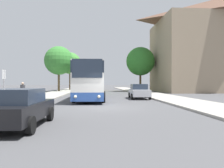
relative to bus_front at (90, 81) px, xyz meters
name	(u,v)px	position (x,y,z in m)	size (l,w,h in m)	color
ground_plane	(107,108)	(1.37, -7.13, -1.90)	(300.00, 300.00, 0.00)	#4C4C4F
sidewalk_left	(2,107)	(-5.63, -7.13, -1.83)	(4.00, 120.00, 0.15)	#A39E93
sidewalk_right	(205,106)	(8.37, -7.13, -1.83)	(4.00, 120.00, 0.15)	#A39E93
building_right_background	(215,45)	(23.23, 18.34, 6.98)	(21.89, 14.32, 17.76)	gray
bus_front	(90,81)	(0.00, 0.00, 0.00)	(2.94, 11.14, 3.57)	#2D519E
bus_middle	(92,82)	(-0.20, 14.19, -0.04)	(3.02, 10.25, 3.50)	silver
bus_rear	(94,82)	(-0.16, 26.99, -0.02)	(2.84, 11.77, 3.53)	#2D2D2D
parked_car_left_curb	(18,107)	(-2.36, -13.46, -1.13)	(2.10, 4.34, 1.49)	black
parked_car_right_near	(139,91)	(5.21, 1.16, -1.09)	(2.16, 4.72, 1.58)	#B7B7BC
bus_stop_sign	(4,83)	(-5.27, -7.77, -0.22)	(0.08, 0.45, 2.46)	gray
pedestrian_waiting_far	(23,92)	(-5.19, -4.48, -0.94)	(0.36, 0.36, 1.62)	#23232D
tree_left_near	(59,61)	(-6.55, 19.46, 3.97)	(5.37, 5.37, 8.42)	brown
tree_left_far	(70,63)	(-5.38, 26.92, 4.14)	(4.80, 4.80, 8.32)	#47331E
tree_right_near	(140,61)	(9.27, 20.84, 4.07)	(5.66, 5.66, 8.66)	#47331E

